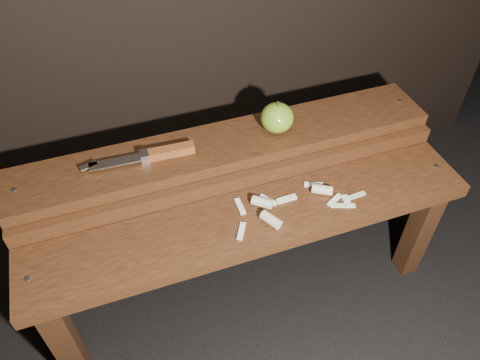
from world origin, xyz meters
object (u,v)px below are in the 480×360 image
object	(u,v)px
bench_front_tier	(255,236)
bench_rear_tier	(228,164)
apple	(277,118)
knife	(157,154)

from	to	relation	value
bench_front_tier	bench_rear_tier	size ratio (longest dim) A/B	1.00
bench_rear_tier	apple	world-z (taller)	apple
knife	bench_rear_tier	bearing A→B (deg)	-0.68
apple	knife	size ratio (longest dim) A/B	0.32
bench_front_tier	bench_rear_tier	distance (m)	0.23
bench_front_tier	apple	bearing A→B (deg)	57.13
apple	bench_front_tier	bearing A→B (deg)	-122.87
bench_front_tier	apple	distance (m)	0.33
bench_rear_tier	bench_front_tier	bearing A→B (deg)	-90.00
bench_rear_tier	knife	distance (m)	0.22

